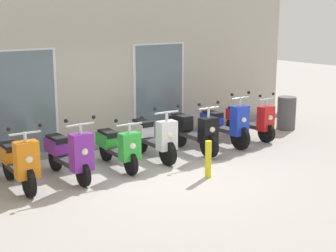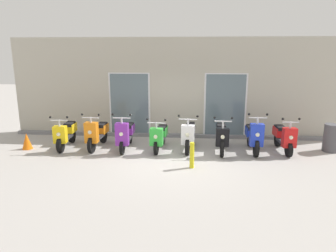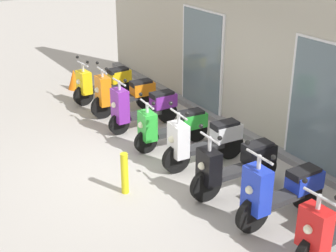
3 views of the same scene
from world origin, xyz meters
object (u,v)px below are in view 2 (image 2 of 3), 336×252
scooter_green (160,136)px  scooter_blue (253,136)px  scooter_red (284,137)px  trash_bin (332,138)px  curb_bollard (192,155)px  scooter_orange (97,133)px  scooter_white (189,135)px  scooter_purple (126,134)px  scooter_yellow (66,134)px  traffic_cone (27,141)px  scooter_black (222,136)px

scooter_green → scooter_blue: (2.90, 0.01, 0.05)m
scooter_blue → scooter_red: size_ratio=1.08×
trash_bin → curb_bollard: bearing=-157.6°
scooter_green → scooter_blue: scooter_blue is taller
scooter_orange → scooter_red: size_ratio=1.07×
scooter_blue → scooter_white: bearing=178.1°
scooter_white → scooter_purple: bearing=-176.3°
curb_bollard → scooter_red: bearing=30.2°
scooter_yellow → traffic_cone: 1.22m
scooter_orange → scooter_blue: bearing=0.1°
scooter_red → scooter_yellow: bearing=-179.0°
scooter_white → scooter_red: size_ratio=1.10×
scooter_purple → curb_bollard: 2.57m
traffic_cone → scooter_green: bearing=4.1°
scooter_black → scooter_green: bearing=179.4°
scooter_purple → trash_bin: 6.39m
scooter_purple → scooter_green: scooter_purple is taller
scooter_yellow → traffic_cone: bearing=-166.1°
curb_bollard → scooter_black: bearing=59.2°
scooter_purple → scooter_black: 2.99m
scooter_green → curb_bollard: scooter_green is taller
scooter_green → scooter_white: 0.93m
scooter_red → scooter_purple: bearing=-178.2°
scooter_orange → scooter_black: scooter_orange is taller
scooter_green → traffic_cone: size_ratio=2.98×
scooter_green → curb_bollard: 1.84m
scooter_purple → traffic_cone: (-3.14, -0.25, -0.24)m
scooter_white → curb_bollard: 1.61m
scooter_orange → traffic_cone: 2.23m
scooter_black → traffic_cone: scooter_black is taller
curb_bollard → scooter_blue: bearing=39.4°
curb_bollard → scooter_orange: bearing=153.2°
scooter_green → scooter_red: 3.83m
scooter_blue → scooter_green: bearing=-179.8°
scooter_yellow → scooter_blue: size_ratio=0.97×
trash_bin → traffic_cone: trash_bin is taller
scooter_orange → curb_bollard: bearing=-26.8°
scooter_red → traffic_cone: size_ratio=2.87×
scooter_yellow → trash_bin: (8.34, 0.25, -0.02)m
scooter_orange → scooter_red: (5.84, 0.10, -0.02)m
scooter_red → scooter_blue: bearing=-174.2°
trash_bin → traffic_cone: size_ratio=1.66×
scooter_orange → scooter_purple: scooter_purple is taller
scooter_black → curb_bollard: 1.76m
scooter_blue → curb_bollard: (-1.87, -1.54, -0.15)m
scooter_purple → scooter_red: 4.90m
trash_bin → curb_bollard: (-4.28, -1.77, -0.08)m
scooter_purple → scooter_green: bearing=2.9°
scooter_yellow → scooter_black: (4.96, -0.01, 0.03)m
scooter_black → scooter_red: 1.91m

